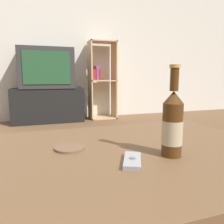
% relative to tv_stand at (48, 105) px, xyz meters
% --- Properties ---
extents(back_wall, '(8.00, 0.05, 2.60)m').
position_rel_tv_stand_xyz_m(back_wall, '(0.16, 0.26, 1.04)').
color(back_wall, beige).
rests_on(back_wall, ground_plane).
extents(coffee_table, '(1.07, 0.76, 0.43)m').
position_rel_tv_stand_xyz_m(coffee_table, '(0.16, -2.76, 0.11)').
color(coffee_table, brown).
rests_on(coffee_table, ground_plane).
extents(tv_stand, '(1.04, 0.38, 0.52)m').
position_rel_tv_stand_xyz_m(tv_stand, '(0.00, 0.00, 0.00)').
color(tv_stand, black).
rests_on(tv_stand, ground_plane).
extents(television, '(0.78, 0.42, 0.59)m').
position_rel_tv_stand_xyz_m(television, '(0.00, -0.00, 0.55)').
color(television, '#2D2D2D').
rests_on(television, tv_stand).
extents(bookshelf, '(0.43, 0.30, 1.25)m').
position_rel_tv_stand_xyz_m(bookshelf, '(0.85, 0.05, 0.38)').
color(bookshelf, tan).
rests_on(bookshelf, ground_plane).
extents(beer_bottle, '(0.06, 0.06, 0.28)m').
position_rel_tv_stand_xyz_m(beer_bottle, '(0.28, -2.85, 0.28)').
color(beer_bottle, '#47280F').
rests_on(beer_bottle, coffee_table).
extents(cell_phone, '(0.09, 0.13, 0.02)m').
position_rel_tv_stand_xyz_m(cell_phone, '(0.14, -2.87, 0.18)').
color(cell_phone, gray).
rests_on(cell_phone, coffee_table).
extents(coaster, '(0.11, 0.11, 0.01)m').
position_rel_tv_stand_xyz_m(coaster, '(-0.02, -2.69, 0.18)').
color(coaster, brown).
rests_on(coaster, coffee_table).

